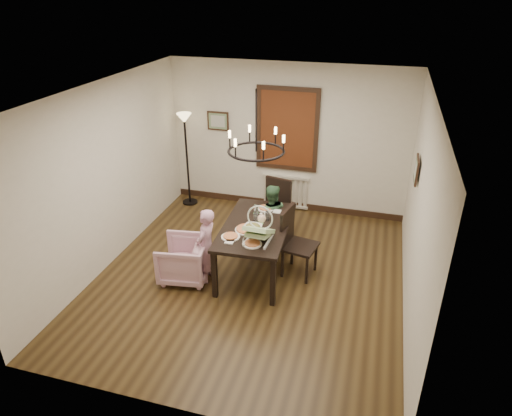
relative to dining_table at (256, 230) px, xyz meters
The scene contains 17 objects.
room_shell 0.71m from the dining_table, 105.52° to the left, with size 4.51×5.00×2.81m.
dining_table is the anchor object (origin of this frame).
chair_far 0.98m from the dining_table, 89.41° to the left, with size 0.48×0.48×1.09m, color black, non-canonical shape.
chair_right 0.68m from the dining_table, ahead, with size 0.48×0.48×1.08m, color black, non-canonical shape.
armchair 1.17m from the dining_table, 153.06° to the right, with size 0.69×0.71×0.65m, color #D7A5B6.
elderly_woman 0.80m from the dining_table, 145.18° to the right, with size 0.35×0.23×0.97m, color #C88DA7.
seated_man 0.73m from the dining_table, 85.79° to the left, with size 0.46×0.36×0.95m, color #3E6944.
baby_bouncer 0.50m from the dining_table, 68.83° to the right, with size 0.39×0.54×0.35m, color #B5D694, non-canonical shape.
salad_bowl 0.20m from the dining_table, 92.81° to the right, with size 0.32×0.32×0.08m, color white.
pizza_platter 0.24m from the dining_table, 114.38° to the right, with size 0.34×0.34×0.04m, color tan.
drinking_glass 0.18m from the dining_table, 106.82° to the left, with size 0.08×0.08×0.15m, color silver.
window_blinds 2.41m from the dining_table, 91.07° to the left, with size 1.00×0.03×1.40m, color maroon.
radiator 2.29m from the dining_table, 91.06° to the left, with size 0.92×0.12×0.62m, color silver, non-canonical shape.
picture_back 2.81m from the dining_table, 121.71° to the left, with size 0.42×0.03×0.36m, color black.
picture_right 2.46m from the dining_table, 17.48° to the left, with size 0.42×0.03×0.36m, color black.
floor_lamp 2.75m from the dining_table, 135.13° to the left, with size 0.30×0.30×1.80m, color black, non-canonical shape.
chandelier 1.24m from the dining_table, 82.87° to the right, with size 0.80×0.80×0.04m, color black.
Camera 1 is at (1.66, -5.50, 4.06)m, focal length 32.00 mm.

